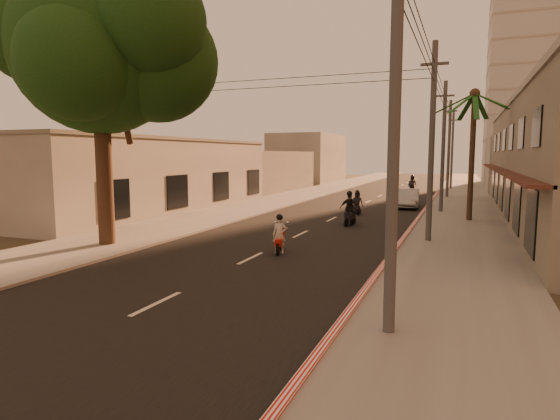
% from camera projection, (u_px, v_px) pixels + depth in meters
% --- Properties ---
extents(ground, '(160.00, 160.00, 0.00)m').
position_uv_depth(ground, '(226.00, 270.00, 16.36)').
color(ground, '#383023').
rests_on(ground, ground).
extents(road, '(10.00, 140.00, 0.02)m').
position_uv_depth(road, '(353.00, 209.00, 34.84)').
color(road, black).
rests_on(road, ground).
extents(sidewalk_right, '(5.00, 140.00, 0.12)m').
position_uv_depth(sidewalk_right, '(461.00, 213.00, 32.10)').
color(sidewalk_right, slate).
rests_on(sidewalk_right, ground).
extents(sidewalk_left, '(5.00, 140.00, 0.12)m').
position_uv_depth(sidewalk_left, '(261.00, 204.00, 37.56)').
color(sidewalk_left, slate).
rests_on(sidewalk_left, ground).
extents(curb_stripe, '(0.20, 60.00, 0.20)m').
position_uv_depth(curb_stripe, '(417.00, 220.00, 28.35)').
color(curb_stripe, red).
rests_on(curb_stripe, ground).
extents(left_building, '(8.20, 24.20, 5.20)m').
position_uv_depth(left_building, '(146.00, 174.00, 34.08)').
color(left_building, '#A9A399').
rests_on(left_building, ground).
extents(distant_tower, '(12.10, 12.10, 28.00)m').
position_uv_depth(distant_tower, '(538.00, 78.00, 60.64)').
color(distant_tower, '#B7B5B2').
rests_on(distant_tower, ground).
extents(broadleaf_tree, '(9.60, 8.70, 12.10)m').
position_uv_depth(broadleaf_tree, '(109.00, 49.00, 19.75)').
color(broadleaf_tree, black).
rests_on(broadleaf_tree, ground).
extents(palm_tree, '(5.00, 5.00, 8.20)m').
position_uv_depth(palm_tree, '(475.00, 101.00, 27.39)').
color(palm_tree, black).
rests_on(palm_tree, ground).
extents(utility_poles, '(1.20, 48.26, 9.00)m').
position_uv_depth(utility_poles, '(444.00, 118.00, 31.82)').
color(utility_poles, '#38383A').
rests_on(utility_poles, ground).
extents(filler_right, '(8.00, 14.00, 6.00)m').
position_uv_depth(filler_right, '(526.00, 164.00, 52.50)').
color(filler_right, '#A9A399').
rests_on(filler_right, ground).
extents(filler_left_near, '(8.00, 14.00, 4.40)m').
position_uv_depth(filler_left_near, '(258.00, 171.00, 52.61)').
color(filler_left_near, '#A9A399').
rests_on(filler_left_near, ground).
extents(filler_left_far, '(8.00, 14.00, 7.00)m').
position_uv_depth(filler_left_far, '(308.00, 158.00, 69.09)').
color(filler_left_far, '#A9A399').
rests_on(filler_left_far, ground).
extents(scooter_red, '(0.80, 1.65, 1.64)m').
position_uv_depth(scooter_red, '(280.00, 236.00, 19.13)').
color(scooter_red, black).
rests_on(scooter_red, ground).
extents(scooter_mid_a, '(0.90, 1.65, 1.63)m').
position_uv_depth(scooter_mid_a, '(350.00, 213.00, 26.53)').
color(scooter_mid_a, black).
rests_on(scooter_mid_a, ground).
extents(scooter_mid_b, '(1.10, 1.99, 1.96)m').
position_uv_depth(scooter_mid_b, '(349.00, 209.00, 27.27)').
color(scooter_mid_b, black).
rests_on(scooter_mid_b, ground).
extents(scooter_far_a, '(1.05, 1.65, 1.67)m').
position_uv_depth(scooter_far_a, '(357.00, 203.00, 31.72)').
color(scooter_far_a, black).
rests_on(scooter_far_a, ground).
extents(scooter_far_b, '(1.61, 1.70, 1.82)m').
position_uv_depth(scooter_far_b, '(411.00, 192.00, 40.18)').
color(scooter_far_b, black).
rests_on(scooter_far_b, ground).
extents(parked_car, '(2.13, 4.58, 1.44)m').
position_uv_depth(parked_car, '(408.00, 198.00, 35.61)').
color(parked_car, '#989CA0').
rests_on(parked_car, ground).
extents(scooter_far_c, '(1.16, 1.93, 1.93)m').
position_uv_depth(scooter_far_c, '(412.00, 184.00, 49.92)').
color(scooter_far_c, black).
rests_on(scooter_far_c, ground).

